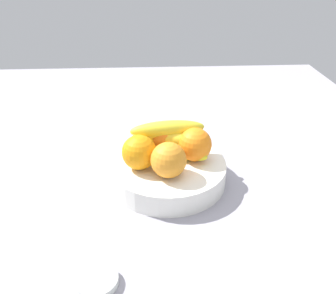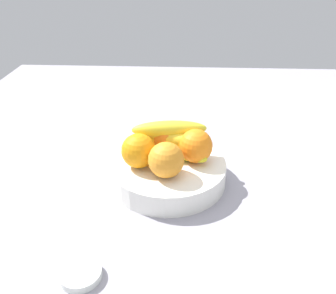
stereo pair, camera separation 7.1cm
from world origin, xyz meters
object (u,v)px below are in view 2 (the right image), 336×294
at_px(orange_center, 163,137).
at_px(banana_bunch, 172,139).
at_px(fruit_bowl, 168,172).
at_px(orange_front_right, 196,146).
at_px(jar_lid, 81,274).
at_px(orange_front_left, 166,160).
at_px(orange_back_left, 138,152).

xyz_separation_m(orange_center, banana_bunch, (0.02, 0.02, 0.00)).
xyz_separation_m(fruit_bowl, orange_front_right, (-0.01, 0.06, 0.06)).
bearing_deg(orange_front_right, jar_lid, -32.89).
relative_size(orange_front_left, banana_bunch, 0.42).
bearing_deg(fruit_bowl, orange_back_left, -71.83).
xyz_separation_m(orange_center, jar_lid, (0.33, -0.12, -0.08)).
relative_size(orange_front_right, jar_lid, 1.10).
xyz_separation_m(fruit_bowl, orange_center, (-0.05, -0.01, 0.06)).
distance_m(orange_front_right, jar_lid, 0.36).
bearing_deg(orange_front_left, orange_back_left, -116.45).
distance_m(fruit_bowl, orange_back_left, 0.09).
distance_m(fruit_bowl, orange_center, 0.08).
xyz_separation_m(orange_front_left, orange_front_right, (-0.06, 0.06, 0.00)).
distance_m(orange_front_right, banana_bunch, 0.06).
relative_size(banana_bunch, jar_lid, 2.64).
distance_m(fruit_bowl, banana_bunch, 0.08).
height_order(orange_front_right, orange_center, same).
relative_size(fruit_bowl, jar_lid, 3.79).
relative_size(orange_front_left, jar_lid, 1.10).
xyz_separation_m(banana_bunch, jar_lid, (0.32, -0.14, -0.09)).
relative_size(orange_front_left, orange_back_left, 1.00).
xyz_separation_m(orange_front_right, orange_center, (-0.04, -0.07, 0.00)).
xyz_separation_m(orange_front_left, jar_lid, (0.23, -0.13, -0.08)).
distance_m(orange_center, banana_bunch, 0.03).
bearing_deg(orange_front_left, fruit_bowl, 178.18).
height_order(orange_back_left, banana_bunch, banana_bunch).
bearing_deg(banana_bunch, orange_back_left, -52.19).
bearing_deg(jar_lid, orange_front_left, 151.10).
bearing_deg(banana_bunch, orange_front_right, 68.07).
height_order(fruit_bowl, banana_bunch, banana_bunch).
height_order(fruit_bowl, orange_front_left, orange_front_left).
distance_m(orange_front_left, orange_center, 0.10).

